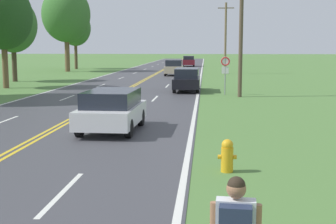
% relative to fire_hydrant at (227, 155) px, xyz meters
% --- Properties ---
extents(fire_hydrant, '(0.46, 0.30, 0.81)m').
position_rel_fire_hydrant_xyz_m(fire_hydrant, '(0.00, 0.00, 0.00)').
color(fire_hydrant, gold).
rests_on(fire_hydrant, ground).
extents(traffic_sign, '(0.60, 0.10, 2.42)m').
position_rel_fire_hydrant_xyz_m(traffic_sign, '(0.70, 18.59, 1.41)').
color(traffic_sign, gray).
rests_on(traffic_sign, ground).
extents(utility_pole_midground, '(1.80, 0.24, 7.41)m').
position_rel_fire_hydrant_xyz_m(utility_pole_midground, '(1.55, 17.46, 3.44)').
color(utility_pole_midground, brown).
rests_on(utility_pole_midground, ground).
extents(utility_pole_far, '(1.80, 0.24, 7.91)m').
position_rel_fire_hydrant_xyz_m(utility_pole_far, '(1.65, 42.19, 3.70)').
color(utility_pole_far, brown).
rests_on(utility_pole_far, ground).
extents(tree_left_verge, '(4.19, 4.19, 7.34)m').
position_rel_fire_hydrant_xyz_m(tree_left_verge, '(-17.28, 28.79, 4.50)').
color(tree_left_verge, '#473828').
rests_on(tree_left_verge, ground).
extents(tree_behind_sign, '(4.23, 4.23, 7.68)m').
position_rel_fire_hydrant_xyz_m(tree_behind_sign, '(-15.26, 22.28, 4.81)').
color(tree_behind_sign, brown).
rests_on(tree_behind_sign, ground).
extents(tree_mid_treeline, '(4.22, 4.22, 8.00)m').
position_rel_fire_hydrant_xyz_m(tree_mid_treeline, '(-18.35, 52.35, 5.14)').
color(tree_mid_treeline, brown).
rests_on(tree_mid_treeline, ground).
extents(tree_far_back, '(5.88, 5.88, 10.34)m').
position_rel_fire_hydrant_xyz_m(tree_far_back, '(-17.54, 45.59, 6.52)').
color(tree_far_back, brown).
rests_on(tree_far_back, ground).
extents(car_white_hatchback_nearest, '(2.00, 4.04, 1.48)m').
position_rel_fire_hydrant_xyz_m(car_white_hatchback_nearest, '(-3.90, 5.32, 0.38)').
color(car_white_hatchback_nearest, black).
rests_on(car_white_hatchback_nearest, ground).
extents(car_black_suv_approaching, '(1.75, 4.52, 1.58)m').
position_rel_fire_hydrant_xyz_m(car_black_suv_approaching, '(-1.81, 20.83, 0.43)').
color(car_black_suv_approaching, black).
rests_on(car_black_suv_approaching, ground).
extents(car_champagne_hatchback_mid_near, '(1.97, 3.52, 1.66)m').
position_rel_fire_hydrant_xyz_m(car_champagne_hatchback_mid_near, '(-3.90, 38.46, 0.46)').
color(car_champagne_hatchback_mid_near, black).
rests_on(car_champagne_hatchback_mid_near, ground).
extents(car_maroon_suv_mid_far, '(2.05, 4.50, 1.63)m').
position_rel_fire_hydrant_xyz_m(car_maroon_suv_mid_far, '(-3.20, 62.00, 0.46)').
color(car_maroon_suv_mid_far, black).
rests_on(car_maroon_suv_mid_far, ground).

